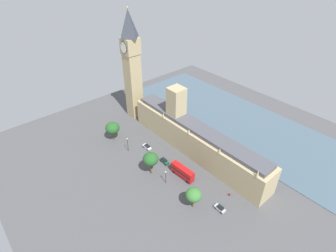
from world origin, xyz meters
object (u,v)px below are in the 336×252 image
at_px(car_white_kerbside, 147,147).
at_px(car_silver_trailing, 220,208).
at_px(car_dark_green_leading, 164,161).
at_px(pedestrian_opposite_hall, 230,194).
at_px(street_lamp_far_end, 166,175).
at_px(clock_tower, 132,65).
at_px(plane_tree_under_trees, 113,128).
at_px(plane_tree_by_river_gate, 151,159).
at_px(parliament_building, 194,137).
at_px(plane_tree_corner, 194,195).
at_px(double_decker_bus_midblock, 183,172).
at_px(street_lamp_near_tower, 128,142).

height_order(car_white_kerbside, car_silver_trailing, same).
relative_size(car_dark_green_leading, pedestrian_opposite_hall, 2.98).
xyz_separation_m(car_white_kerbside, street_lamp_far_end, (7.21, 21.52, 3.35)).
relative_size(clock_tower, plane_tree_under_trees, 5.83).
relative_size(pedestrian_opposite_hall, plane_tree_by_river_gate, 0.15).
bearing_deg(plane_tree_under_trees, parliament_building, 126.82).
bearing_deg(plane_tree_by_river_gate, street_lamp_far_end, 97.36).
height_order(car_white_kerbside, pedestrian_opposite_hall, car_white_kerbside).
relative_size(clock_tower, plane_tree_by_river_gate, 5.39).
height_order(parliament_building, car_dark_green_leading, parliament_building).
relative_size(parliament_building, street_lamp_far_end, 11.95).
height_order(plane_tree_corner, street_lamp_far_end, plane_tree_corner).
height_order(clock_tower, plane_tree_under_trees, clock_tower).
bearing_deg(plane_tree_under_trees, plane_tree_by_river_gate, 89.17).
xyz_separation_m(pedestrian_opposite_hall, plane_tree_corner, (13.71, -5.38, 5.31)).
bearing_deg(clock_tower, pedestrian_opposite_hall, 84.69).
distance_m(car_dark_green_leading, pedestrian_opposite_hall, 30.11).
relative_size(double_decker_bus_midblock, car_silver_trailing, 2.57).
bearing_deg(car_white_kerbside, clock_tower, 64.41).
relative_size(pedestrian_opposite_hall, street_lamp_near_tower, 0.22).
height_order(double_decker_bus_midblock, plane_tree_corner, plane_tree_corner).
distance_m(car_dark_green_leading, street_lamp_near_tower, 18.29).
distance_m(clock_tower, plane_tree_under_trees, 31.90).
xyz_separation_m(car_dark_green_leading, pedestrian_opposite_hall, (-6.56, 29.39, -0.19)).
bearing_deg(clock_tower, car_dark_green_leading, 71.77).
xyz_separation_m(parliament_building, double_decker_bus_midblock, (14.74, 8.69, -4.83)).
xyz_separation_m(car_silver_trailing, pedestrian_opposite_hall, (-7.63, -1.82, -0.19)).
distance_m(clock_tower, car_white_kerbside, 40.36).
bearing_deg(car_white_kerbside, pedestrian_opposite_hall, -81.66).
bearing_deg(pedestrian_opposite_hall, parliament_building, -131.69).
xyz_separation_m(car_white_kerbside, street_lamp_near_tower, (7.42, -4.03, 3.92)).
bearing_deg(plane_tree_by_river_gate, pedestrian_opposite_hall, 117.45).
distance_m(car_silver_trailing, plane_tree_under_trees, 59.66).
distance_m(car_dark_green_leading, street_lamp_far_end, 12.04).
relative_size(car_dark_green_leading, street_lamp_far_end, 0.77).
bearing_deg(car_dark_green_leading, pedestrian_opposite_hall, 103.36).
height_order(car_dark_green_leading, pedestrian_opposite_hall, car_dark_green_leading).
bearing_deg(parliament_building, plane_tree_under_trees, -53.18).
bearing_deg(car_dark_green_leading, plane_tree_by_river_gate, 10.13).
height_order(car_white_kerbside, street_lamp_near_tower, street_lamp_near_tower).
relative_size(parliament_building, plane_tree_by_river_gate, 7.15).
bearing_deg(clock_tower, plane_tree_by_river_gate, 62.70).
xyz_separation_m(parliament_building, car_dark_green_leading, (14.91, -2.25, -6.57)).
height_order(car_silver_trailing, plane_tree_corner, plane_tree_corner).
bearing_deg(street_lamp_far_end, car_white_kerbside, -108.53).
distance_m(plane_tree_by_river_gate, street_lamp_near_tower, 17.88).
xyz_separation_m(plane_tree_under_trees, street_lamp_far_end, (-0.60, 37.02, -2.31)).
xyz_separation_m(car_silver_trailing, plane_tree_by_river_gate, (6.95, -29.89, 6.55)).
height_order(parliament_building, double_decker_bus_midblock, parliament_building).
relative_size(double_decker_bus_midblock, plane_tree_corner, 1.26).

